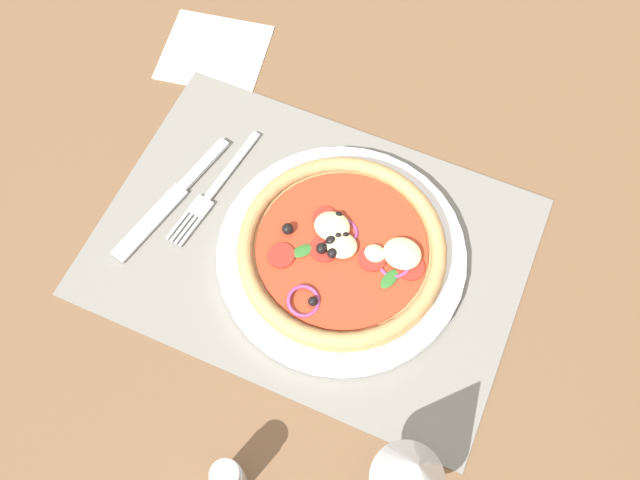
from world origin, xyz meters
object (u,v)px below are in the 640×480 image
pizza (341,250)px  knife (172,199)px  wine_glass (412,473)px  plate (340,257)px  napkin (214,52)px  pepper_shaker (228,479)px  fork (212,193)px

pizza → knife: 22.08cm
wine_glass → plate: bearing=-53.5°
napkin → pepper_shaker: 56.36cm
pizza → fork: size_ratio=1.34×
pizza → wine_glass: wine_glass is taller
fork → napkin: 22.34cm
knife → wine_glass: 43.36cm
napkin → pepper_shaker: (-27.31, 49.20, 3.07)cm
knife → pizza: bearing=104.9°
pizza → knife: pizza is taller
plate → pizza: size_ratio=1.20×
pepper_shaker → napkin: bearing=-61.0°
fork → wine_glass: size_ratio=1.21×
fork → wine_glass: (-33.27, 22.69, 9.53)cm
plate → wine_glass: bearing=126.5°
knife → napkin: bearing=-152.8°
pizza → napkin: pizza is taller
fork → wine_glass: wine_glass is taller
pizza → fork: pizza is taller
plate → napkin: 35.40cm
fork → pepper_shaker: (-17.32, 29.23, 2.63)cm
wine_glass → pepper_shaker: 18.56cm
wine_glass → pepper_shaker: size_ratio=2.22×
pizza → plate: bearing=22.5°
pepper_shaker → plate: bearing=-91.1°
plate → fork: 17.94cm
fork → plate: bearing=91.6°
fork → pepper_shaker: bearing=38.3°
fork → knife: size_ratio=0.91×
napkin → wine_glass: bearing=135.4°
knife → pepper_shaker: (-21.36, 26.48, 2.60)cm
pizza → pepper_shaker: pepper_shaker is taller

